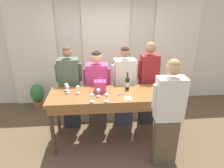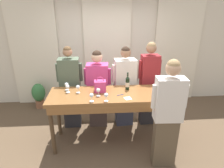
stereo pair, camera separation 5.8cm
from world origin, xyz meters
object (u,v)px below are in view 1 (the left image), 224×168
object	(u,v)px
wine_glass_front_left	(67,87)
wine_glass_front_mid	(78,88)
handbag	(100,86)
wine_glass_back_mid	(166,90)
wine_glass_center_left	(154,94)
guest_striped_shirt	(148,83)
wine_glass_center_mid	(66,85)
host_pouring	(168,114)
tasting_bar	(112,99)
wine_glass_back_right	(161,87)
guest_olive_jacket	(70,88)
guest_pink_top	(97,89)
wine_glass_near_host	(98,91)
wine_glass_back_left	(92,96)
guest_cream_sweater	(124,87)
wine_bottle	(127,83)
wine_glass_front_right	(157,87)
potted_plant	(37,95)

from	to	relation	value
wine_glass_front_left	wine_glass_front_mid	bearing A→B (deg)	-7.28
handbag	wine_glass_back_mid	size ratio (longest dim) A/B	1.95
wine_glass_center_left	guest_striped_shirt	distance (m)	0.92
wine_glass_center_mid	host_pouring	world-z (taller)	host_pouring
tasting_bar	host_pouring	size ratio (longest dim) A/B	1.25
guest_striped_shirt	wine_glass_back_right	bearing A→B (deg)	-83.50
wine_glass_center_mid	guest_olive_jacket	distance (m)	0.47
wine_glass_front_mid	guest_olive_jacket	bearing A→B (deg)	111.68
wine_glass_center_left	guest_pink_top	distance (m)	1.31
tasting_bar	wine_glass_center_mid	distance (m)	0.87
wine_glass_near_host	wine_glass_front_mid	bearing A→B (deg)	155.90
guest_olive_jacket	tasting_bar	bearing A→B (deg)	-37.59
wine_glass_center_mid	wine_glass_back_left	xyz separation A→B (m)	(0.46, -0.49, -0.00)
guest_striped_shirt	wine_glass_center_left	bearing A→B (deg)	-99.06
wine_glass_front_mid	guest_cream_sweater	distance (m)	1.08
wine_bottle	wine_glass_front_left	xyz separation A→B (m)	(-1.07, -0.07, -0.02)
wine_glass_front_right	wine_glass_front_left	bearing A→B (deg)	175.34
guest_pink_top	wine_glass_front_right	bearing A→B (deg)	-31.42
wine_glass_front_mid	wine_glass_center_left	distance (m)	1.31
handbag	wine_glass_center_left	bearing A→B (deg)	-23.90
tasting_bar	guest_pink_top	world-z (taller)	guest_pink_top
wine_bottle	host_pouring	size ratio (longest dim) A/B	0.18
guest_pink_top	wine_glass_back_right	bearing A→B (deg)	-28.35
wine_bottle	wine_glass_near_host	xyz separation A→B (m)	(-0.53, -0.25, -0.02)
wine_glass_front_right	potted_plant	bearing A→B (deg)	149.30
wine_glass_back_mid	guest_striped_shirt	world-z (taller)	guest_striped_shirt
potted_plant	wine_glass_near_host	bearing A→B (deg)	-46.00
wine_glass_back_left	potted_plant	size ratio (longest dim) A/B	0.22
tasting_bar	host_pouring	distance (m)	1.00
wine_glass_center_left	wine_glass_back_right	bearing A→B (deg)	53.28
wine_glass_front_left	wine_glass_front_right	world-z (taller)	same
tasting_bar	handbag	distance (m)	0.32
handbag	wine_glass_front_left	distance (m)	0.57
guest_pink_top	potted_plant	size ratio (longest dim) A/B	2.56
handbag	wine_glass_back_mid	xyz separation A→B (m)	(1.11, -0.26, -0.00)
wine_bottle	wine_glass_near_host	distance (m)	0.59
wine_bottle	wine_glass_front_left	distance (m)	1.08
wine_glass_front_right	wine_glass_back_right	distance (m)	0.10
wine_bottle	handbag	distance (m)	0.50
wine_glass_center_mid	guest_striped_shirt	bearing A→B (deg)	13.89
wine_glass_center_left	wine_glass_near_host	distance (m)	0.93
wine_glass_front_right	wine_glass_back_mid	distance (m)	0.18
wine_glass_near_host	wine_glass_center_left	bearing A→B (deg)	-12.72
wine_bottle	wine_glass_center_mid	xyz separation A→B (m)	(-1.11, 0.04, -0.02)
wine_glass_back_right	potted_plant	distance (m)	3.11
tasting_bar	wine_glass_front_mid	world-z (taller)	wine_glass_front_mid
wine_glass_back_mid	wine_bottle	bearing A→B (deg)	151.61
wine_glass_back_left	guest_pink_top	bearing A→B (deg)	83.84
host_pouring	wine_glass_back_left	bearing A→B (deg)	163.05
wine_glass_front_left	guest_cream_sweater	xyz separation A→B (m)	(1.09, 0.51, -0.25)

